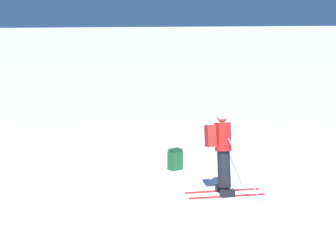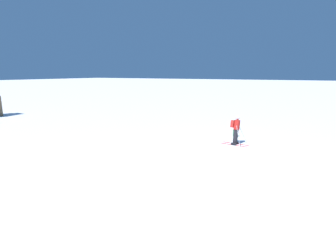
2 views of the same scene
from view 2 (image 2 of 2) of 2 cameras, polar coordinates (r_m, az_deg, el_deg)
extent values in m
plane|color=white|center=(14.55, 12.86, -5.30)|extent=(300.00, 300.00, 0.00)
cube|color=red|center=(15.75, 14.08, -4.04)|extent=(0.23, 1.58, 0.01)
cube|color=red|center=(16.08, 14.51, -3.74)|extent=(0.23, 1.58, 0.01)
cube|color=black|center=(15.74, 14.09, -3.81)|extent=(0.16, 0.29, 0.12)
cube|color=black|center=(16.07, 14.52, -3.51)|extent=(0.16, 0.29, 0.12)
cylinder|color=black|center=(15.89, 14.50, -2.11)|extent=(0.42, 0.29, 0.78)
cylinder|color=red|center=(15.87, 14.77, 0.25)|extent=(0.47, 0.38, 0.63)
sphere|color=tan|center=(15.87, 14.93, 1.67)|extent=(0.26, 0.23, 0.25)
sphere|color=silver|center=(15.88, 14.94, 1.76)|extent=(0.30, 0.26, 0.28)
cube|color=#AD231E|center=(15.95, 13.90, 0.46)|extent=(0.37, 0.21, 0.49)
cylinder|color=#B7B7BC|center=(15.40, 15.07, -2.25)|extent=(0.71, 0.47, 1.17)
cylinder|color=#B7B7BC|center=(16.19, 16.01, -1.79)|extent=(0.18, 0.54, 1.08)
cube|color=#236633|center=(17.88, 14.49, -1.51)|extent=(0.32, 0.36, 0.44)
cube|color=#1A4C26|center=(17.82, 14.53, -0.72)|extent=(0.29, 0.32, 0.06)
camera|label=1|loc=(9.01, -29.93, 6.45)|focal=60.00mm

